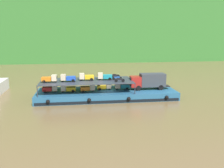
{
  "coord_description": "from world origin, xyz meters",
  "views": [
    {
      "loc": [
        -5.02,
        -45.89,
        12.52
      ],
      "look_at": [
        1.07,
        0.0,
        2.7
      ],
      "focal_mm": 39.3,
      "sensor_mm": 36.0,
      "label": 1
    }
  ],
  "objects_px": {
    "mini_truck_upper_bow": "(105,76)",
    "motorcycle_upper_centre": "(117,78)",
    "cargo_barge": "(107,94)",
    "mini_truck_upper_fore": "(86,77)",
    "mini_truck_upper_mid": "(68,78)",
    "mini_truck_lower_stern": "(50,88)",
    "mini_truck_lower_fore": "(104,86)",
    "mini_truck_lower_aft": "(68,88)",
    "mini_truck_lower_bow": "(122,86)",
    "mini_truck_upper_stern": "(50,79)",
    "motorcycle_upper_stbd": "(115,76)",
    "motorcycle_upper_port": "(120,80)",
    "covered_lorry": "(149,81)",
    "mini_truck_lower_mid": "(88,88)"
  },
  "relations": [
    {
      "from": "mini_truck_upper_fore",
      "to": "mini_truck_upper_bow",
      "type": "relative_size",
      "value": 0.99
    },
    {
      "from": "motorcycle_upper_stbd",
      "to": "mini_truck_lower_mid",
      "type": "bearing_deg",
      "value": -153.51
    },
    {
      "from": "mini_truck_lower_fore",
      "to": "mini_truck_lower_bow",
      "type": "xyz_separation_m",
      "value": [
        3.42,
        -0.06,
        0.0
      ]
    },
    {
      "from": "mini_truck_lower_stern",
      "to": "mini_truck_upper_fore",
      "type": "bearing_deg",
      "value": 3.29
    },
    {
      "from": "mini_truck_lower_mid",
      "to": "mini_truck_upper_bow",
      "type": "distance_m",
      "value": 3.94
    },
    {
      "from": "mini_truck_lower_fore",
      "to": "motorcycle_upper_port",
      "type": "distance_m",
      "value": 4.09
    },
    {
      "from": "mini_truck_lower_stern",
      "to": "mini_truck_upper_bow",
      "type": "bearing_deg",
      "value": 2.3
    },
    {
      "from": "mini_truck_lower_aft",
      "to": "covered_lorry",
      "type": "bearing_deg",
      "value": 1.16
    },
    {
      "from": "mini_truck_upper_fore",
      "to": "mini_truck_upper_bow",
      "type": "height_order",
      "value": "same"
    },
    {
      "from": "motorcycle_upper_stbd",
      "to": "mini_truck_upper_mid",
      "type": "bearing_deg",
      "value": -163.55
    },
    {
      "from": "motorcycle_upper_port",
      "to": "mini_truck_upper_mid",
      "type": "bearing_deg",
      "value": 169.68
    },
    {
      "from": "motorcycle_upper_centre",
      "to": "motorcycle_upper_stbd",
      "type": "distance_m",
      "value": 2.23
    },
    {
      "from": "cargo_barge",
      "to": "mini_truck_upper_stern",
      "type": "bearing_deg",
      "value": -176.1
    },
    {
      "from": "mini_truck_lower_stern",
      "to": "mini_truck_upper_stern",
      "type": "distance_m",
      "value": 2.1
    },
    {
      "from": "mini_truck_lower_stern",
      "to": "mini_truck_lower_fore",
      "type": "distance_m",
      "value": 10.29
    },
    {
      "from": "mini_truck_upper_bow",
      "to": "mini_truck_upper_mid",
      "type": "bearing_deg",
      "value": -173.23
    },
    {
      "from": "cargo_barge",
      "to": "mini_truck_lower_fore",
      "type": "height_order",
      "value": "mini_truck_lower_fore"
    },
    {
      "from": "cargo_barge",
      "to": "mini_truck_upper_fore",
      "type": "relative_size",
      "value": 9.65
    },
    {
      "from": "mini_truck_upper_stern",
      "to": "motorcycle_upper_stbd",
      "type": "relative_size",
      "value": 1.47
    },
    {
      "from": "mini_truck_lower_bow",
      "to": "mini_truck_upper_bow",
      "type": "relative_size",
      "value": 1.0
    },
    {
      "from": "mini_truck_upper_mid",
      "to": "mini_truck_lower_stern",
      "type": "bearing_deg",
      "value": 173.07
    },
    {
      "from": "motorcycle_upper_centre",
      "to": "motorcycle_upper_stbd",
      "type": "bearing_deg",
      "value": 89.55
    },
    {
      "from": "cargo_barge",
      "to": "mini_truck_lower_fore",
      "type": "xyz_separation_m",
      "value": [
        -0.36,
        0.5,
        1.44
      ]
    },
    {
      "from": "mini_truck_lower_bow",
      "to": "covered_lorry",
      "type": "bearing_deg",
      "value": -6.64
    },
    {
      "from": "mini_truck_lower_aft",
      "to": "mini_truck_lower_bow",
      "type": "height_order",
      "value": "same"
    },
    {
      "from": "mini_truck_upper_bow",
      "to": "mini_truck_lower_bow",
      "type": "bearing_deg",
      "value": 1.87
    },
    {
      "from": "cargo_barge",
      "to": "mini_truck_upper_stern",
      "type": "relative_size",
      "value": 9.49
    },
    {
      "from": "motorcycle_upper_centre",
      "to": "motorcycle_upper_stbd",
      "type": "relative_size",
      "value": 1.0
    },
    {
      "from": "mini_truck_upper_stern",
      "to": "mini_truck_upper_mid",
      "type": "relative_size",
      "value": 1.01
    },
    {
      "from": "cargo_barge",
      "to": "mini_truck_upper_fore",
      "type": "xyz_separation_m",
      "value": [
        -3.83,
        0.31,
        3.44
      ]
    },
    {
      "from": "mini_truck_lower_stern",
      "to": "mini_truck_lower_fore",
      "type": "relative_size",
      "value": 1.0
    },
    {
      "from": "mini_truck_upper_fore",
      "to": "motorcycle_upper_centre",
      "type": "relative_size",
      "value": 1.45
    },
    {
      "from": "mini_truck_lower_fore",
      "to": "motorcycle_upper_stbd",
      "type": "bearing_deg",
      "value": 36.24
    },
    {
      "from": "mini_truck_lower_aft",
      "to": "mini_truck_upper_mid",
      "type": "bearing_deg",
      "value": -11.64
    },
    {
      "from": "mini_truck_upper_stern",
      "to": "mini_truck_lower_bow",
      "type": "bearing_deg",
      "value": 4.89
    },
    {
      "from": "mini_truck_lower_stern",
      "to": "motorcycle_upper_port",
      "type": "height_order",
      "value": "motorcycle_upper_port"
    },
    {
      "from": "mini_truck_lower_aft",
      "to": "motorcycle_upper_port",
      "type": "xyz_separation_m",
      "value": [
        9.49,
        -1.73,
        1.74
      ]
    },
    {
      "from": "mini_truck_upper_fore",
      "to": "motorcycle_upper_stbd",
      "type": "relative_size",
      "value": 1.45
    },
    {
      "from": "covered_lorry",
      "to": "mini_truck_lower_bow",
      "type": "relative_size",
      "value": 2.83
    },
    {
      "from": "covered_lorry",
      "to": "cargo_barge",
      "type": "bearing_deg",
      "value": 178.89
    },
    {
      "from": "cargo_barge",
      "to": "mini_truck_lower_mid",
      "type": "relative_size",
      "value": 9.54
    },
    {
      "from": "mini_truck_upper_fore",
      "to": "motorcycle_upper_port",
      "type": "distance_m",
      "value": 6.52
    },
    {
      "from": "mini_truck_upper_bow",
      "to": "motorcycle_upper_centre",
      "type": "xyz_separation_m",
      "value": [
        2.33,
        -0.31,
        -0.26
      ]
    },
    {
      "from": "mini_truck_upper_stern",
      "to": "motorcycle_upper_port",
      "type": "xyz_separation_m",
      "value": [
        12.71,
        -1.49,
        -0.26
      ]
    },
    {
      "from": "mini_truck_lower_bow",
      "to": "mini_truck_lower_mid",
      "type": "bearing_deg",
      "value": -171.5
    },
    {
      "from": "motorcycle_upper_port",
      "to": "motorcycle_upper_centre",
      "type": "relative_size",
      "value": 1.0
    },
    {
      "from": "mini_truck_upper_mid",
      "to": "mini_truck_upper_stern",
      "type": "bearing_deg",
      "value": -175.99
    },
    {
      "from": "mini_truck_lower_aft",
      "to": "mini_truck_upper_stern",
      "type": "height_order",
      "value": "mini_truck_upper_stern"
    },
    {
      "from": "mini_truck_lower_stern",
      "to": "mini_truck_lower_fore",
      "type": "height_order",
      "value": "same"
    },
    {
      "from": "covered_lorry",
      "to": "mini_truck_upper_bow",
      "type": "distance_m",
      "value": 8.66
    }
  ]
}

